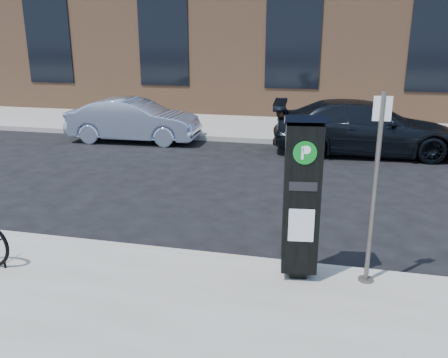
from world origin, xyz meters
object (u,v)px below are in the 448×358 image
(parking_kiosk, at_px, (302,196))
(car_silver, at_px, (134,120))
(car_dark, at_px, (365,128))
(sign_pole, at_px, (374,193))

(parking_kiosk, height_order, car_silver, parking_kiosk)
(car_dark, bearing_deg, parking_kiosk, 167.40)
(parking_kiosk, distance_m, car_silver, 9.64)
(parking_kiosk, height_order, car_dark, parking_kiosk)
(sign_pole, relative_size, car_dark, 0.48)
(sign_pole, distance_m, car_silver, 10.15)
(car_silver, distance_m, car_dark, 6.87)
(parking_kiosk, relative_size, car_silver, 0.54)
(sign_pole, bearing_deg, parking_kiosk, 176.54)
(parking_kiosk, bearing_deg, sign_pole, -3.92)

